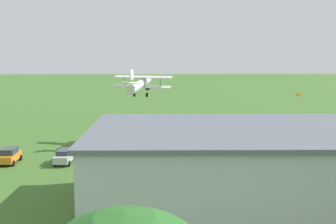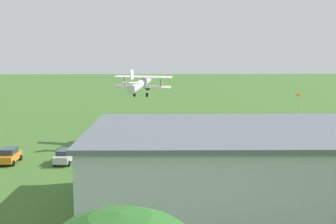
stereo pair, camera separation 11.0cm
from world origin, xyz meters
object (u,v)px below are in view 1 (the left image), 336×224
biplane (140,84)px  car_red (316,154)px  hangar (247,168)px  car_yellow (185,152)px  person_by_parked_cars (108,150)px  windsock (298,97)px  person_beside_truck (155,144)px  car_white (119,157)px  truck_delivery_white (252,142)px  car_silver (65,156)px  car_orange (9,156)px

biplane → car_red: size_ratio=1.93×
hangar → car_yellow: 16.68m
person_by_parked_cars → windsock: 42.37m
hangar → person_by_parked_cars: size_ratio=15.57×
biplane → person_by_parked_cars: bearing=67.3°
car_red → person_beside_truck: person_beside_truck is taller
car_yellow → car_red: bearing=173.6°
biplane → car_white: bearing=80.2°
truck_delivery_white → person_beside_truck: bearing=-12.1°
hangar → car_silver: (17.81, -14.72, -2.48)m
hangar → car_red: bearing=-128.3°
car_white → hangar: bearing=129.5°
car_yellow → car_orange: car_orange is taller
biplane → person_beside_truck: biplane is taller
car_yellow → truck_delivery_white: 8.75m
car_silver → person_by_parked_cars: size_ratio=2.63×
car_silver → truck_delivery_white: size_ratio=0.69×
car_red → hangar: bearing=51.7°
car_yellow → biplane: bearing=-61.3°
person_beside_truck → biplane: bearing=-70.2°
car_red → windsock: windsock is taller
hangar → car_yellow: (3.87, -16.04, -2.45)m
car_orange → person_by_parked_cars: size_ratio=2.36×
hangar → car_white: 18.35m
car_silver → windsock: (-37.17, -29.52, 3.75)m
car_white → person_by_parked_cars: size_ratio=2.45×
car_yellow → person_by_parked_cars: bearing=-8.1°
hangar → car_white: size_ratio=6.35×
biplane → car_orange: (14.79, 11.40, -7.35)m
car_yellow → person_beside_truck: (3.51, -4.43, -0.01)m
truck_delivery_white → person_by_parked_cars: bearing=1.7°
car_red → car_white: 22.90m
car_yellow → windsock: windsock is taller
car_red → car_orange: car_orange is taller
biplane → car_white: biplane is taller
biplane → car_white: 14.45m
hangar → car_orange: 28.53m
hangar → car_orange: (24.25, -14.84, -2.42)m
biplane → car_silver: size_ratio=2.00×
biplane → car_yellow: bearing=118.7°
person_by_parked_cars → biplane: bearing=-112.7°
car_white → car_silver: size_ratio=0.93×
car_orange → truck_delivery_white: (-28.90, -3.04, 0.72)m
car_red → truck_delivery_white: truck_delivery_white is taller
car_red → windsock: 31.19m
car_white → car_yellow: bearing=-165.4°
hangar → car_red: 18.43m
person_beside_truck → person_by_parked_cars: (5.79, 3.11, -0.03)m
biplane → truck_delivery_white: (-14.11, 8.36, -6.63)m
truck_delivery_white → windsock: (-14.71, -26.36, 2.97)m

